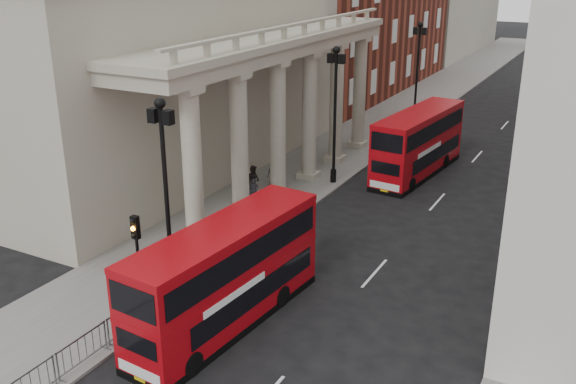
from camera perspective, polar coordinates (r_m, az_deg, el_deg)
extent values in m
plane|color=black|center=(24.62, -14.87, -13.44)|extent=(260.00, 260.00, 0.00)
cube|color=slate|center=(49.67, 6.31, 4.68)|extent=(6.00, 140.00, 0.12)
cube|color=slate|center=(48.69, 9.53, 4.21)|extent=(0.20, 140.00, 0.14)
cube|color=#A8A28C|center=(41.76, -9.59, 9.89)|extent=(9.00, 28.00, 12.00)
cube|color=#60605E|center=(107.20, 24.24, 13.66)|extent=(8.00, 8.00, 8.00)
cylinder|color=black|center=(27.24, -10.20, -8.25)|extent=(0.36, 0.36, 0.80)
cylinder|color=black|center=(25.72, -10.70, -1.19)|extent=(0.18, 0.18, 8.00)
sphere|color=black|center=(24.54, -11.33, 7.75)|extent=(0.44, 0.44, 0.44)
cube|color=black|center=(24.43, -10.60, 6.54)|extent=(0.35, 0.35, 0.55)
cube|color=black|center=(24.87, -11.88, 6.69)|extent=(0.35, 0.35, 0.55)
cylinder|color=black|center=(39.84, 4.05, 1.46)|extent=(0.36, 0.36, 0.80)
cylinder|color=black|center=(38.82, 4.18, 6.49)|extent=(0.18, 0.18, 8.00)
sphere|color=black|center=(38.05, 4.34, 12.49)|extent=(0.44, 0.44, 0.44)
cube|color=black|center=(37.98, 4.81, 11.70)|extent=(0.35, 0.35, 0.55)
cube|color=black|center=(38.26, 3.83, 11.79)|extent=(0.35, 0.35, 0.55)
cylinder|color=black|center=(54.27, 11.11, 6.27)|extent=(0.36, 0.36, 0.80)
cylinder|color=black|center=(53.52, 11.38, 10.01)|extent=(0.18, 0.18, 8.00)
sphere|color=black|center=(52.96, 11.69, 14.37)|extent=(0.44, 0.44, 0.44)
cube|color=black|center=(52.91, 12.02, 13.80)|extent=(0.35, 0.35, 0.55)
cube|color=black|center=(53.12, 11.28, 13.87)|extent=(0.35, 0.35, 0.55)
cylinder|color=black|center=(25.24, -13.02, -7.56)|extent=(0.12, 0.12, 3.40)
cube|color=black|center=(24.33, -13.41, -3.08)|extent=(0.28, 0.22, 0.90)
sphere|color=black|center=(24.12, -13.67, -2.53)|extent=(0.18, 0.18, 0.18)
sphere|color=orange|center=(24.24, -13.61, -3.18)|extent=(0.18, 0.18, 0.18)
sphere|color=black|center=(24.36, -13.56, -3.83)|extent=(0.18, 0.18, 0.18)
cube|color=gray|center=(23.73, -17.82, -13.25)|extent=(0.50, 2.30, 1.10)
cube|color=gray|center=(25.11, -13.97, -10.82)|extent=(0.50, 2.30, 1.10)
cube|color=gray|center=(26.62, -10.60, -8.63)|extent=(0.50, 2.30, 1.10)
cube|color=gray|center=(28.25, -7.63, -6.65)|extent=(0.50, 2.30, 1.10)
cube|color=gray|center=(29.97, -5.02, -4.88)|extent=(0.50, 2.30, 1.10)
cube|color=gray|center=(31.77, -2.70, -3.29)|extent=(0.50, 2.30, 1.10)
cube|color=#A2070E|center=(24.89, -5.43, -9.12)|extent=(3.00, 9.54, 1.79)
cube|color=#A2070E|center=(24.03, -5.58, -5.26)|extent=(3.00, 9.54, 1.57)
cube|color=#A2070E|center=(23.66, -5.65, -3.31)|extent=(3.03, 9.58, 0.22)
cube|color=black|center=(25.42, -5.35, -11.18)|extent=(3.01, 9.55, 0.31)
cube|color=black|center=(24.78, -5.45, -8.67)|extent=(2.90, 7.77, 0.89)
cube|color=black|center=(23.99, -5.59, -5.07)|extent=(3.01, 9.01, 0.98)
cube|color=white|center=(22.35, -13.08, -15.32)|extent=(1.88, 0.21, 0.40)
cube|color=yellow|center=(22.51, -13.04, -15.94)|extent=(0.49, 0.08, 0.12)
cylinder|color=black|center=(23.83, -12.32, -13.14)|extent=(0.36, 0.92, 0.89)
cylinder|color=black|center=(22.64, -8.56, -14.85)|extent=(0.36, 0.92, 0.89)
cylinder|color=black|center=(27.31, -4.20, -8.05)|extent=(0.36, 0.92, 0.89)
cylinder|color=black|center=(26.27, -0.63, -9.21)|extent=(0.36, 0.92, 0.89)
cube|color=#AF080F|center=(42.16, 11.44, 3.17)|extent=(3.19, 9.70, 1.81)
cube|color=#AF080F|center=(41.65, 11.62, 5.64)|extent=(3.19, 9.70, 1.59)
cube|color=#AF080F|center=(41.44, 11.71, 6.86)|extent=(3.23, 9.74, 0.23)
cube|color=black|center=(42.48, 11.34, 1.80)|extent=(3.21, 9.70, 0.32)
cube|color=black|center=(42.09, 11.46, 3.47)|extent=(3.07, 7.90, 0.91)
cube|color=black|center=(41.63, 11.63, 5.76)|extent=(3.19, 9.16, 1.00)
cube|color=white|center=(38.21, 8.57, 0.54)|extent=(1.90, 0.24, 0.41)
cube|color=yellow|center=(38.31, 8.54, 0.12)|extent=(0.50, 0.09, 0.12)
cylinder|color=black|center=(39.90, 8.14, 1.22)|extent=(0.38, 0.93, 0.91)
cylinder|color=black|center=(39.12, 10.83, 0.66)|extent=(0.38, 0.93, 0.91)
cylinder|color=black|center=(44.72, 11.29, 3.15)|extent=(0.38, 0.93, 0.91)
cylinder|color=black|center=(44.02, 13.74, 2.67)|extent=(0.38, 0.93, 0.91)
imported|color=black|center=(36.01, -3.02, 0.00)|extent=(0.67, 0.60, 1.53)
imported|color=black|center=(37.45, -3.11, 1.04)|extent=(1.00, 0.85, 1.82)
imported|color=black|center=(39.06, -1.30, 1.68)|extent=(0.79, 0.55, 1.53)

